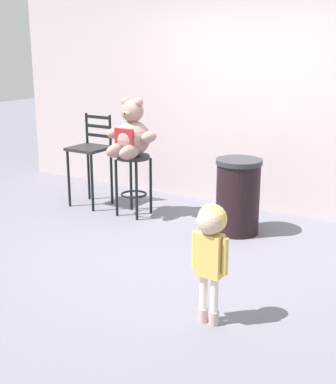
% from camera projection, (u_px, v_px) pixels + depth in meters
% --- Properties ---
extents(ground_plane, '(24.00, 24.00, 0.00)m').
position_uv_depth(ground_plane, '(162.00, 254.00, 5.04)').
color(ground_plane, slate).
extents(building_wall, '(6.93, 0.30, 3.30)m').
position_uv_depth(building_wall, '(253.00, 68.00, 6.21)').
color(building_wall, beige).
rests_on(building_wall, ground_plane).
extents(bar_stool_with_teddy, '(0.38, 0.38, 0.71)m').
position_uv_depth(bar_stool_with_teddy, '(133.00, 173.00, 6.08)').
color(bar_stool_with_teddy, '#252326').
rests_on(bar_stool_with_teddy, ground_plane).
extents(teddy_bear, '(0.62, 0.55, 0.65)m').
position_uv_depth(teddy_bear, '(131.00, 135.00, 5.93)').
color(teddy_bear, gray).
rests_on(teddy_bear, bar_stool_with_teddy).
extents(child_walking, '(0.28, 0.22, 0.88)m').
position_uv_depth(child_walking, '(211.00, 239.00, 3.65)').
color(child_walking, '#C3A79F').
rests_on(child_walking, ground_plane).
extents(trash_bin, '(0.48, 0.48, 0.79)m').
position_uv_depth(trash_bin, '(238.00, 196.00, 5.53)').
color(trash_bin, black).
rests_on(trash_bin, ground_plane).
extents(bar_chair_empty, '(0.43, 0.43, 1.11)m').
position_uv_depth(bar_chair_empty, '(91.00, 153.00, 6.44)').
color(bar_chair_empty, '#252326').
rests_on(bar_chair_empty, ground_plane).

